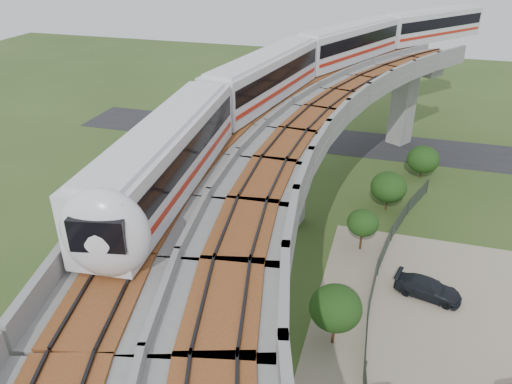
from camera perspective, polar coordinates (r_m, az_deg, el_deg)
ground at (r=34.67m, az=-1.70°, el=-11.80°), size 160.00×160.00×0.00m
dirt_lot at (r=32.57m, az=22.43°, el=-17.51°), size 18.00×26.00×0.04m
asphalt_road at (r=60.20m, az=7.16°, el=6.00°), size 60.00×8.00×0.03m
viaduct at (r=28.88m, az=5.32°, el=0.84°), size 19.58×73.98×11.40m
metro_train at (r=43.38m, az=8.51°, el=14.43°), size 20.90×58.87×3.64m
fence at (r=33.14m, az=15.01°, el=-13.44°), size 3.87×38.73×1.50m
tree_0 at (r=51.98m, az=18.56°, el=3.55°), size 3.15×3.15×3.38m
tree_1 at (r=44.95m, az=14.93°, el=0.55°), size 3.14×3.14×3.58m
tree_2 at (r=38.74m, az=12.12°, el=-3.46°), size 2.41×2.41×3.43m
tree_3 at (r=29.97m, az=9.08°, el=-12.96°), size 3.10×3.10×4.01m
car_dark at (r=36.14m, az=19.07°, el=-10.35°), size 4.69×2.74×1.28m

